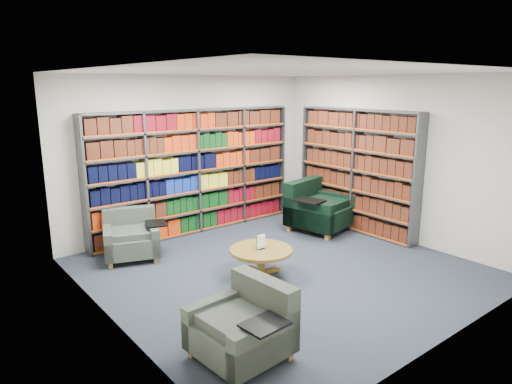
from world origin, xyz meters
TOP-DOWN VIEW (x-y plane):
  - room_shell at (0.00, 0.00)m, footprint 5.02×5.02m
  - bookshelf_back at (0.00, 2.34)m, footprint 4.00×0.28m
  - bookshelf_right at (2.34, 0.60)m, footprint 0.28×2.50m
  - chair_teal_left at (-1.49, 1.87)m, footprint 1.07×1.03m
  - chair_green_right at (1.78, 1.05)m, footprint 1.27×1.18m
  - chair_teal_front at (-1.72, -1.41)m, footprint 0.88×1.00m
  - coffee_table at (-0.40, -0.01)m, footprint 0.87×0.87m

SIDE VIEW (x-z plane):
  - chair_teal_left at x=-1.49m, z-range -0.07..0.66m
  - chair_teal_front at x=-1.72m, z-range -0.07..0.68m
  - coffee_table at x=-0.40m, z-range 0.02..0.63m
  - chair_green_right at x=1.78m, z-range -0.09..0.82m
  - bookshelf_back at x=0.00m, z-range 0.00..2.20m
  - bookshelf_right at x=2.34m, z-range 0.00..2.20m
  - room_shell at x=0.00m, z-range -0.01..2.81m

